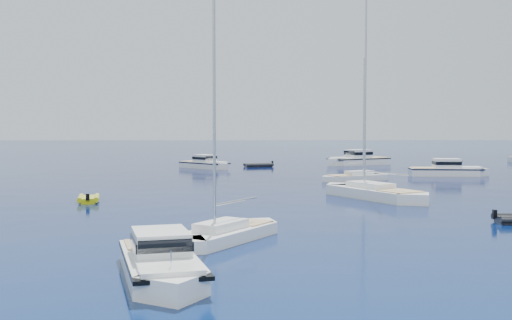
{
  "coord_description": "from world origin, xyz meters",
  "views": [
    {
      "loc": [
        -1.16,
        -37.02,
        5.37
      ],
      "look_at": [
        -0.75,
        21.14,
        2.2
      ],
      "focal_mm": 43.7,
      "sensor_mm": 36.0,
      "label": 1
    }
  ],
  "objects": [
    {
      "name": "motor_cruiser_horizon",
      "position": [
        -7.04,
        42.01,
        0.0
      ],
      "size": [
        7.84,
        7.88,
        2.23
      ],
      "primitive_type": null,
      "rotation": [
        0.0,
        0.0,
        3.92
      ],
      "color": "silver",
      "rests_on": "ground"
    },
    {
      "name": "sailboat_mid_r",
      "position": [
        7.99,
        9.06,
        0.0
      ],
      "size": [
        8.25,
        11.44,
        16.85
      ],
      "primitive_type": null,
      "rotation": [
        0.0,
        0.0,
        0.52
      ],
      "color": "white",
      "rests_on": "ground"
    },
    {
      "name": "motor_cruiser_far_r",
      "position": [
        20.12,
        29.97,
        0.0
      ],
      "size": [
        9.25,
        3.5,
        2.38
      ],
      "primitive_type": null,
      "rotation": [
        0.0,
        0.0,
        4.63
      ],
      "color": "white",
      "rests_on": "ground"
    },
    {
      "name": "tender_yellow",
      "position": [
        -12.73,
        6.92,
        0.0
      ],
      "size": [
        2.38,
        3.39,
        0.95
      ],
      "primitive_type": null,
      "rotation": [
        0.0,
        0.0,
        0.22
      ],
      "color": "#BDC50B",
      "rests_on": "ground"
    },
    {
      "name": "motor_cruiser_near",
      "position": [
        -4.35,
        -15.28,
        0.0
      ],
      "size": [
        4.59,
        8.56,
        2.15
      ],
      "primitive_type": null,
      "rotation": [
        0.0,
        0.0,
        3.41
      ],
      "color": "white",
      "rests_on": "ground"
    },
    {
      "name": "ground",
      "position": [
        0.0,
        0.0,
        0.0
      ],
      "size": [
        400.0,
        400.0,
        0.0
      ],
      "primitive_type": "plane",
      "color": "navy",
      "rests_on": "ground"
    },
    {
      "name": "tender_grey_far",
      "position": [
        -0.27,
        45.08,
        0.0
      ],
      "size": [
        4.38,
        3.21,
        0.95
      ],
      "primitive_type": null,
      "rotation": [
        0.0,
        0.0,
        1.88
      ],
      "color": "black",
      "rests_on": "ground"
    },
    {
      "name": "sailboat_centre",
      "position": [
        9.18,
        24.12,
        0.0
      ],
      "size": [
        8.59,
        5.95,
        12.56
      ],
      "primitive_type": null,
      "rotation": [
        0.0,
        0.0,
        5.2
      ],
      "color": "silver",
      "rests_on": "ground"
    },
    {
      "name": "sailboat_fore",
      "position": [
        -2.4,
        -8.08,
        0.0
      ],
      "size": [
        6.43,
        8.51,
        12.67
      ],
      "primitive_type": null,
      "rotation": [
        0.0,
        0.0,
        2.59
      ],
      "color": "white",
      "rests_on": "ground"
    },
    {
      "name": "motor_cruiser_distant",
      "position": [
        13.45,
        48.87,
        0.0
      ],
      "size": [
        10.7,
        7.8,
        2.74
      ],
      "primitive_type": null,
      "rotation": [
        0.0,
        0.0,
        2.07
      ],
      "color": "white",
      "rests_on": "ground"
    }
  ]
}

